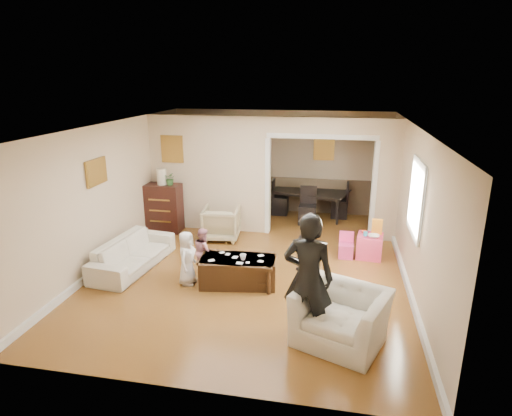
% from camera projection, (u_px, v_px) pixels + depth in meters
% --- Properties ---
extents(floor, '(7.00, 7.00, 0.00)m').
position_uv_depth(floor, '(254.00, 264.00, 8.18)').
color(floor, olive).
rests_on(floor, ground).
extents(partition_left, '(2.75, 0.18, 2.60)m').
position_uv_depth(partition_left, '(210.00, 174.00, 9.73)').
color(partition_left, '#CCB395').
rests_on(partition_left, ground).
extents(partition_right, '(0.55, 0.18, 2.60)m').
position_uv_depth(partition_right, '(386.00, 181.00, 9.03)').
color(partition_right, '#CCB395').
rests_on(partition_right, ground).
extents(partition_header, '(2.22, 0.18, 0.35)m').
position_uv_depth(partition_header, '(322.00, 126.00, 8.95)').
color(partition_header, '#CCB395').
rests_on(partition_header, partition_right).
extents(window_pane, '(0.03, 0.95, 1.10)m').
position_uv_depth(window_pane, '(417.00, 198.00, 6.85)').
color(window_pane, white).
rests_on(window_pane, ground).
extents(framed_art_partition, '(0.45, 0.03, 0.55)m').
position_uv_depth(framed_art_partition, '(172.00, 149.00, 9.62)').
color(framed_art_partition, brown).
rests_on(framed_art_partition, partition_left).
extents(framed_art_sofa_wall, '(0.03, 0.55, 0.40)m').
position_uv_depth(framed_art_sofa_wall, '(96.00, 172.00, 7.57)').
color(framed_art_sofa_wall, brown).
extents(framed_art_alcove, '(0.45, 0.03, 0.55)m').
position_uv_depth(framed_art_alcove, '(324.00, 148.00, 10.70)').
color(framed_art_alcove, brown).
extents(sofa, '(0.94, 1.98, 0.56)m').
position_uv_depth(sofa, '(133.00, 253.00, 7.95)').
color(sofa, silver).
rests_on(sofa, ground).
extents(armchair_back, '(0.83, 0.85, 0.71)m').
position_uv_depth(armchair_back, '(221.00, 223.00, 9.34)').
color(armchair_back, tan).
rests_on(armchair_back, ground).
extents(armchair_front, '(1.41, 1.33, 0.73)m').
position_uv_depth(armchair_front, '(341.00, 317.00, 5.70)').
color(armchair_front, silver).
rests_on(armchair_front, ground).
extents(dresser, '(0.80, 0.45, 1.09)m').
position_uv_depth(dresser, '(164.00, 208.00, 9.78)').
color(dresser, black).
rests_on(dresser, ground).
extents(table_lamp, '(0.22, 0.22, 0.36)m').
position_uv_depth(table_lamp, '(162.00, 177.00, 9.56)').
color(table_lamp, beige).
rests_on(table_lamp, dresser).
extents(potted_plant, '(0.26, 0.23, 0.29)m').
position_uv_depth(potted_plant, '(170.00, 179.00, 9.54)').
color(potted_plant, '#38692E').
rests_on(potted_plant, dresser).
extents(coffee_table, '(1.34, 0.82, 0.47)m').
position_uv_depth(coffee_table, '(238.00, 271.00, 7.33)').
color(coffee_table, '#392212').
rests_on(coffee_table, ground).
extents(coffee_cup, '(0.12, 0.12, 0.10)m').
position_uv_depth(coffee_cup, '(243.00, 257.00, 7.18)').
color(coffee_cup, white).
rests_on(coffee_cup, coffee_table).
extents(play_table, '(0.53, 0.53, 0.46)m').
position_uv_depth(play_table, '(370.00, 246.00, 8.42)').
color(play_table, '#F13F71').
rests_on(play_table, ground).
extents(cereal_box, '(0.21, 0.09, 0.30)m').
position_uv_depth(cereal_box, '(377.00, 227.00, 8.38)').
color(cereal_box, yellow).
rests_on(cereal_box, play_table).
extents(cyan_cup, '(0.08, 0.08, 0.08)m').
position_uv_depth(cyan_cup, '(365.00, 234.00, 8.31)').
color(cyan_cup, '#29B4CE').
rests_on(cyan_cup, play_table).
extents(toy_block, '(0.09, 0.08, 0.05)m').
position_uv_depth(toy_block, '(364.00, 231.00, 8.48)').
color(toy_block, red).
rests_on(toy_block, play_table).
extents(play_bowl, '(0.24, 0.24, 0.05)m').
position_uv_depth(play_bowl, '(374.00, 236.00, 8.22)').
color(play_bowl, white).
rests_on(play_bowl, play_table).
extents(dining_table, '(2.07, 1.48, 0.65)m').
position_uv_depth(dining_table, '(309.00, 203.00, 10.91)').
color(dining_table, black).
rests_on(dining_table, ground).
extents(adult_person, '(0.69, 0.48, 1.80)m').
position_uv_depth(adult_person, '(308.00, 278.00, 5.59)').
color(adult_person, black).
rests_on(adult_person, ground).
extents(child_kneel_a, '(0.31, 0.47, 0.94)m').
position_uv_depth(child_kneel_a, '(187.00, 258.00, 7.27)').
color(child_kneel_a, white).
rests_on(child_kneel_a, ground).
extents(child_kneel_b, '(0.48, 0.52, 0.85)m').
position_uv_depth(child_kneel_b, '(204.00, 251.00, 7.68)').
color(child_kneel_b, '#C67B88').
rests_on(child_kneel_b, ground).
extents(child_toddler, '(0.51, 0.54, 0.89)m').
position_uv_depth(child_toddler, '(304.00, 248.00, 7.78)').
color(child_toddler, black).
rests_on(child_toddler, ground).
extents(craft_papers, '(0.93, 0.49, 0.00)m').
position_uv_depth(craft_papers, '(238.00, 258.00, 7.25)').
color(craft_papers, white).
rests_on(craft_papers, coffee_table).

